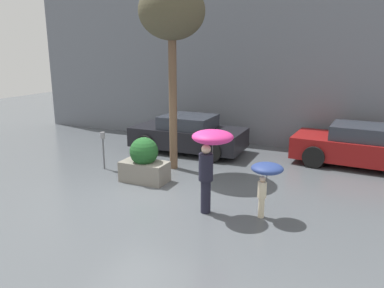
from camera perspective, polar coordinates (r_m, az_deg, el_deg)
The scene contains 9 objects.
ground_plane at distance 9.59m, azimuth -7.15°, elevation -7.90°, with size 40.00×40.00×0.00m, color #51565B.
building_facade at distance 14.84m, azimuth 5.79°, elevation 11.85°, with size 18.00×0.30×6.00m.
planter_box at distance 10.47m, azimuth -7.29°, elevation -2.71°, with size 1.30×0.79×1.26m.
person_adult at distance 8.12m, azimuth 2.83°, elevation -0.87°, with size 0.90×0.90×1.91m.
person_child at distance 8.17m, azimuth 11.25°, elevation -4.43°, with size 0.69×0.69×1.24m.
parked_car_near at distance 13.46m, azimuth -0.57°, elevation 1.46°, with size 4.02×2.06×1.31m.
parked_car_far at distance 12.94m, azimuth 24.47°, elevation -0.36°, with size 4.27×2.28×1.31m.
street_tree at distance 11.20m, azimuth -3.09°, elevation 19.06°, with size 1.90×1.90×5.45m.
parking_meter at distance 11.72m, azimuth -13.42°, elevation 0.24°, with size 0.14×0.14×1.16m.
Camera 1 is at (4.67, -7.57, 3.59)m, focal length 35.00 mm.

